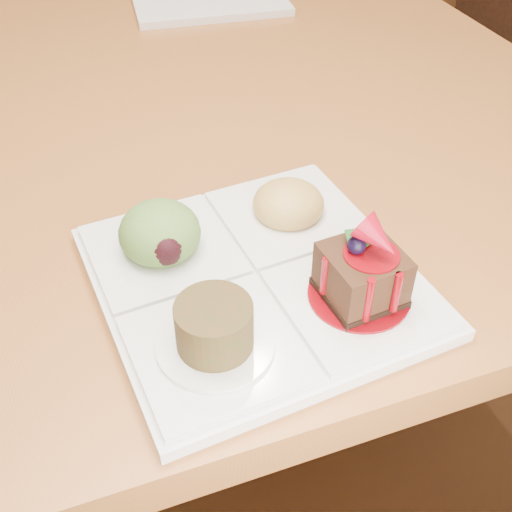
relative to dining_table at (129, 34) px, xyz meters
name	(u,v)px	position (x,y,z in m)	size (l,w,h in m)	color
ground	(165,303)	(0.00, 0.00, -0.68)	(6.00, 6.00, 0.00)	#523517
dining_table	(129,34)	(0.00, 0.00, 0.00)	(1.00, 1.80, 0.75)	#A4662A
chair_right	(491,31)	(0.93, 0.16, -0.18)	(0.46, 0.46, 0.88)	black
sampler_plate	(252,267)	(-0.03, -0.75, 0.09)	(0.28, 0.28, 0.10)	silver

